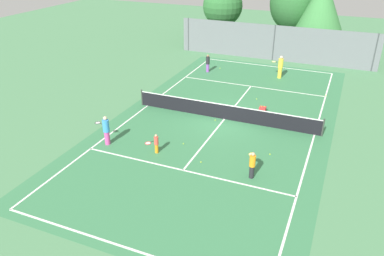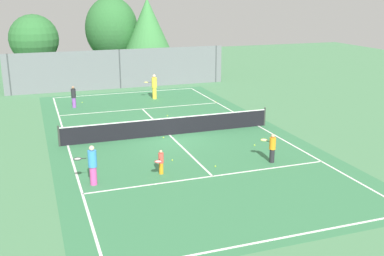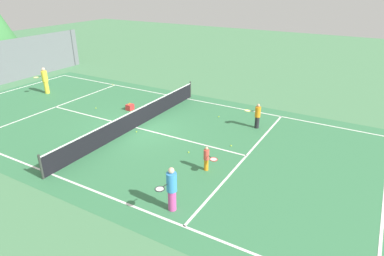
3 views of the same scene
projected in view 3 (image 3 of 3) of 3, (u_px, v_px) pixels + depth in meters
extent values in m
plane|color=#4C8456|center=(136.00, 128.00, 18.18)|extent=(80.00, 80.00, 0.00)
cube|color=#387A4C|center=(136.00, 128.00, 18.17)|extent=(13.00, 25.00, 0.00)
cube|color=white|center=(52.00, 174.00, 13.82)|extent=(0.10, 24.00, 0.01)
cube|color=white|center=(187.00, 99.00, 22.52)|extent=(0.10, 24.00, 0.01)
cube|color=white|center=(2.00, 93.00, 23.65)|extent=(11.00, 0.10, 0.01)
cube|color=white|center=(246.00, 156.00, 15.25)|extent=(11.00, 0.10, 0.01)
cube|color=white|center=(56.00, 107.00, 21.09)|extent=(11.00, 0.10, 0.01)
cube|color=white|center=(136.00, 127.00, 18.17)|extent=(0.10, 12.80, 0.01)
cylinder|color=#333833|center=(41.00, 167.00, 13.28)|extent=(0.10, 0.10, 1.10)
cylinder|color=#333833|center=(190.00, 89.00, 22.62)|extent=(0.10, 0.10, 1.10)
cube|color=black|center=(135.00, 119.00, 17.98)|extent=(11.80, 0.03, 0.95)
cube|color=white|center=(134.00, 111.00, 17.78)|extent=(11.80, 0.04, 0.05)
cylinder|color=#3F4447|center=(73.00, 48.00, 30.63)|extent=(0.12, 0.12, 3.20)
cylinder|color=#D14799|center=(172.00, 200.00, 11.56)|extent=(0.29, 0.29, 0.79)
cylinder|color=#388CD8|center=(172.00, 182.00, 11.26)|extent=(0.36, 0.36, 0.69)
sphere|color=beige|center=(171.00, 171.00, 11.08)|extent=(0.21, 0.21, 0.21)
cylinder|color=black|center=(165.00, 186.00, 11.01)|extent=(0.20, 0.06, 0.03)
torus|color=black|center=(160.00, 189.00, 10.83)|extent=(0.37, 0.37, 0.03)
cylinder|color=silver|center=(160.00, 189.00, 10.83)|extent=(0.31, 0.31, 0.00)
cylinder|color=#232328|center=(257.00, 122.00, 18.02)|extent=(0.24, 0.24, 0.64)
cylinder|color=orange|center=(258.00, 112.00, 17.77)|extent=(0.29, 0.29, 0.56)
sphere|color=tan|center=(258.00, 105.00, 17.62)|extent=(0.17, 0.17, 0.17)
cylinder|color=black|center=(252.00, 111.00, 17.82)|extent=(0.09, 0.20, 0.03)
torus|color=yellow|center=(248.00, 111.00, 17.87)|extent=(0.41, 0.41, 0.03)
cylinder|color=silver|center=(248.00, 111.00, 17.87)|extent=(0.35, 0.35, 0.00)
cylinder|color=yellow|center=(47.00, 87.00, 23.47)|extent=(0.31, 0.31, 0.85)
cylinder|color=yellow|center=(45.00, 76.00, 23.15)|extent=(0.39, 0.39, 0.75)
sphere|color=beige|center=(43.00, 69.00, 22.95)|extent=(0.23, 0.23, 0.23)
cylinder|color=black|center=(40.00, 77.00, 22.89)|extent=(0.20, 0.07, 0.03)
torus|color=yellow|center=(36.00, 77.00, 22.72)|extent=(0.39, 0.39, 0.03)
cylinder|color=silver|center=(36.00, 77.00, 22.72)|extent=(0.32, 0.32, 0.00)
cylinder|color=orange|center=(206.00, 165.00, 14.04)|extent=(0.19, 0.19, 0.51)
cylinder|color=#E54C3F|center=(206.00, 155.00, 13.85)|extent=(0.23, 0.23, 0.45)
sphere|color=tan|center=(207.00, 148.00, 13.73)|extent=(0.14, 0.14, 0.14)
cylinder|color=black|center=(210.00, 157.00, 13.63)|extent=(0.12, 0.19, 0.03)
torus|color=red|center=(214.00, 159.00, 13.44)|extent=(0.45, 0.45, 0.03)
cylinder|color=silver|center=(214.00, 159.00, 13.44)|extent=(0.37, 0.37, 0.00)
cube|color=red|center=(130.00, 107.00, 20.55)|extent=(0.42, 0.37, 0.36)
sphere|color=#CCE533|center=(129.00, 104.00, 20.40)|extent=(0.07, 0.07, 0.07)
sphere|color=#CCE533|center=(130.00, 103.00, 20.56)|extent=(0.07, 0.07, 0.07)
sphere|color=#CCE533|center=(219.00, 117.00, 19.54)|extent=(0.07, 0.07, 0.07)
sphere|color=#CCE533|center=(113.00, 84.00, 25.52)|extent=(0.07, 0.07, 0.07)
sphere|color=#CCE533|center=(133.00, 128.00, 18.03)|extent=(0.07, 0.07, 0.07)
sphere|color=#CCE533|center=(189.00, 152.00, 15.51)|extent=(0.07, 0.07, 0.07)
sphere|color=#CCE533|center=(99.00, 144.00, 16.26)|extent=(0.07, 0.07, 0.07)
sphere|color=#CCE533|center=(231.00, 146.00, 16.13)|extent=(0.07, 0.07, 0.07)
sphere|color=#CCE533|center=(136.00, 132.00, 17.59)|extent=(0.07, 0.07, 0.07)
sphere|color=#CCE533|center=(96.00, 108.00, 20.82)|extent=(0.07, 0.07, 0.07)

